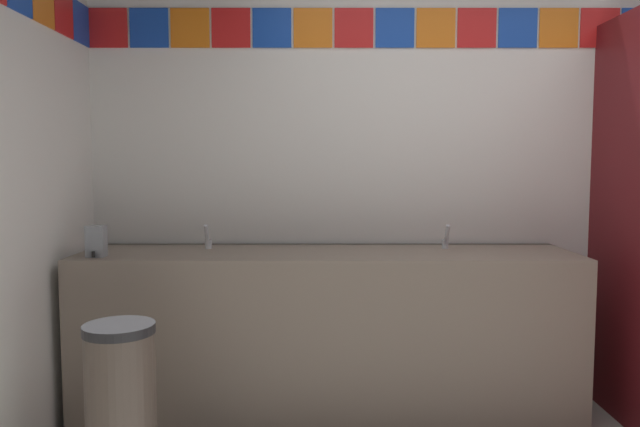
% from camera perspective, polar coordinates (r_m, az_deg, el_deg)
% --- Properties ---
extents(wall_back, '(4.44, 0.09, 2.75)m').
position_cam_1_polar(wall_back, '(3.65, 14.36, 4.88)').
color(wall_back, white).
rests_on(wall_back, ground_plane).
extents(vanity_counter, '(2.63, 0.62, 0.89)m').
position_cam_1_polar(vanity_counter, '(3.32, 0.78, -11.13)').
color(vanity_counter, gray).
rests_on(vanity_counter, ground_plane).
extents(faucet_left, '(0.04, 0.10, 0.14)m').
position_cam_1_polar(faucet_left, '(3.36, -10.50, -2.44)').
color(faucet_left, silver).
rests_on(faucet_left, vanity_counter).
extents(faucet_right, '(0.04, 0.10, 0.14)m').
position_cam_1_polar(faucet_right, '(3.38, 11.99, -2.43)').
color(faucet_right, silver).
rests_on(faucet_right, vanity_counter).
extents(soap_dispenser, '(0.09, 0.09, 0.16)m').
position_cam_1_polar(soap_dispenser, '(3.23, -20.38, -2.48)').
color(soap_dispenser, gray).
rests_on(soap_dispenser, vanity_counter).
extents(trash_bin, '(0.29, 0.29, 0.70)m').
position_cam_1_polar(trash_bin, '(2.76, -18.26, -16.96)').
color(trash_bin, brown).
rests_on(trash_bin, ground_plane).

